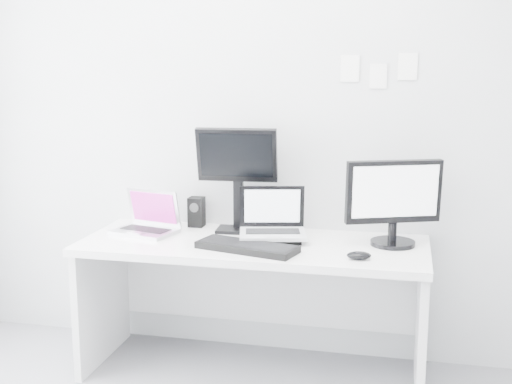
% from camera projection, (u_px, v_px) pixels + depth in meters
% --- Properties ---
extents(back_wall, '(3.60, 0.00, 3.60)m').
position_uv_depth(back_wall, '(267.00, 118.00, 3.72)').
color(back_wall, silver).
rests_on(back_wall, ground).
extents(desk, '(1.80, 0.70, 0.73)m').
position_uv_depth(desk, '(253.00, 308.00, 3.56)').
color(desk, white).
rests_on(desk, ground).
extents(macbook, '(0.38, 0.32, 0.25)m').
position_uv_depth(macbook, '(143.00, 212.00, 3.65)').
color(macbook, '#AEAEB3').
rests_on(macbook, desk).
extents(speaker, '(0.10, 0.10, 0.17)m').
position_uv_depth(speaker, '(197.00, 212.00, 3.82)').
color(speaker, black).
rests_on(speaker, desk).
extents(dell_laptop, '(0.40, 0.34, 0.29)m').
position_uv_depth(dell_laptop, '(273.00, 214.00, 3.49)').
color(dell_laptop, silver).
rests_on(dell_laptop, desk).
extents(rear_monitor, '(0.45, 0.19, 0.59)m').
position_uv_depth(rear_monitor, '(238.00, 179.00, 3.66)').
color(rear_monitor, black).
rests_on(rear_monitor, desk).
extents(samsung_monitor, '(0.55, 0.40, 0.46)m').
position_uv_depth(samsung_monitor, '(394.00, 202.00, 3.39)').
color(samsung_monitor, black).
rests_on(samsung_monitor, desk).
extents(keyboard, '(0.54, 0.31, 0.03)m').
position_uv_depth(keyboard, '(247.00, 247.00, 3.34)').
color(keyboard, black).
rests_on(keyboard, desk).
extents(mouse, '(0.13, 0.09, 0.04)m').
position_uv_depth(mouse, '(359.00, 255.00, 3.18)').
color(mouse, black).
rests_on(mouse, desk).
extents(wall_note_0, '(0.10, 0.00, 0.14)m').
position_uv_depth(wall_note_0, '(350.00, 68.00, 3.56)').
color(wall_note_0, white).
rests_on(wall_note_0, back_wall).
extents(wall_note_1, '(0.09, 0.00, 0.13)m').
position_uv_depth(wall_note_1, '(378.00, 76.00, 3.54)').
color(wall_note_1, white).
rests_on(wall_note_1, back_wall).
extents(wall_note_2, '(0.10, 0.00, 0.14)m').
position_uv_depth(wall_note_2, '(408.00, 66.00, 3.50)').
color(wall_note_2, white).
rests_on(wall_note_2, back_wall).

